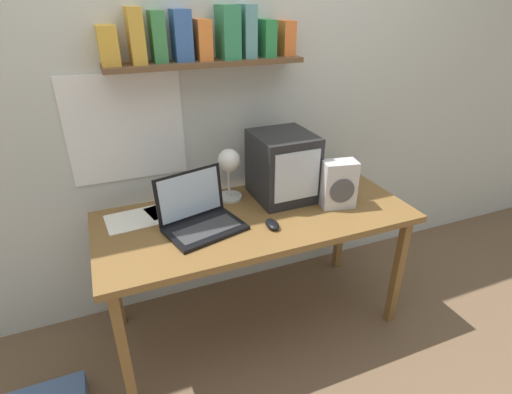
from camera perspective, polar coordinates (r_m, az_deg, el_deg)
ground_plane at (r=2.50m, az=0.00°, el=-17.21°), size 12.00×12.00×0.00m
back_wall at (r=2.26m, az=-4.69°, el=15.79°), size 5.60×0.24×2.60m
corner_desk at (r=2.09m, az=0.00°, el=-3.99°), size 1.61×0.70×0.73m
crt_monitor at (r=2.17m, az=3.82°, el=4.41°), size 0.31×0.34×0.36m
laptop at (r=1.95m, az=-8.21°, el=-2.39°), size 0.41×0.35×0.26m
desk_lamp at (r=2.08m, az=-3.87°, el=4.36°), size 0.15×0.20×0.31m
juice_glass at (r=2.33m, az=12.61°, el=2.10°), size 0.07×0.07×0.13m
space_heater at (r=2.13m, az=11.71°, el=1.79°), size 0.19×0.14×0.25m
computer_mouse at (r=1.94m, az=2.33°, el=-3.91°), size 0.06×0.11×0.03m
open_notebook at (r=2.16m, az=-11.98°, el=-1.55°), size 0.28×0.20×0.00m
printed_handout at (r=2.10m, az=-16.77°, el=-3.02°), size 0.31×0.23×0.00m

